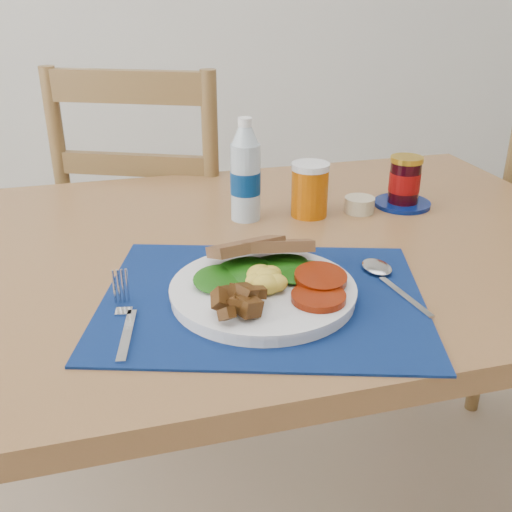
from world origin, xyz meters
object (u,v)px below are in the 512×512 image
(breakfast_plate, at_px, (260,287))
(water_bottle, at_px, (245,176))
(jam_on_saucer, at_px, (404,184))
(chair_far, at_px, (154,208))
(juice_glass, at_px, (310,191))

(breakfast_plate, bearing_deg, water_bottle, 76.42)
(jam_on_saucer, bearing_deg, water_bottle, 177.67)
(jam_on_saucer, bearing_deg, breakfast_plate, -141.40)
(breakfast_plate, relative_size, water_bottle, 1.36)
(breakfast_plate, relative_size, jam_on_saucer, 2.32)
(chair_far, xyz_separation_m, jam_on_saucer, (0.48, -0.51, 0.19))
(chair_far, xyz_separation_m, breakfast_plate, (0.08, -0.83, 0.17))
(chair_far, bearing_deg, juice_glass, 141.43)
(chair_far, xyz_separation_m, juice_glass, (0.27, -0.51, 0.19))
(chair_far, relative_size, jam_on_saucer, 10.28)
(breakfast_plate, xyz_separation_m, water_bottle, (0.06, 0.33, 0.07))
(chair_far, height_order, breakfast_plate, chair_far)
(juice_glass, bearing_deg, jam_on_saucer, 0.40)
(chair_far, bearing_deg, jam_on_saucer, 156.92)
(breakfast_plate, distance_m, juice_glass, 0.37)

